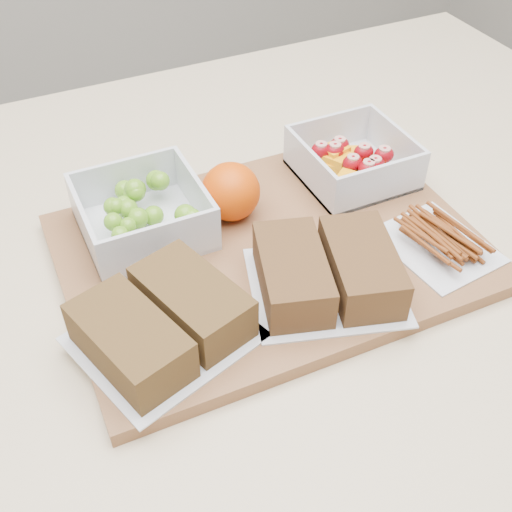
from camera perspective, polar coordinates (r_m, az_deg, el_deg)
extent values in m
cube|color=beige|center=(1.03, -0.55, -19.39)|extent=(1.20, 0.90, 0.90)
cube|color=brown|center=(0.67, 1.35, 0.38)|extent=(0.42, 0.31, 0.02)
cube|color=silver|center=(0.69, -9.85, 2.39)|extent=(0.12, 0.12, 0.00)
cube|color=silver|center=(0.72, -11.54, 6.62)|extent=(0.12, 0.00, 0.05)
cube|color=silver|center=(0.63, -8.43, 0.87)|extent=(0.12, 0.00, 0.05)
cube|color=silver|center=(0.69, -5.33, 5.32)|extent=(0.00, 0.12, 0.05)
cube|color=silver|center=(0.67, -14.98, 2.50)|extent=(0.00, 0.12, 0.05)
sphere|color=#5F991F|center=(0.67, -10.42, 3.34)|extent=(0.02, 0.02, 0.02)
sphere|color=#5F991F|center=(0.66, -12.58, 2.99)|extent=(0.02, 0.02, 0.02)
sphere|color=#5F991F|center=(0.69, -10.62, 5.58)|extent=(0.02, 0.02, 0.02)
sphere|color=#5F991F|center=(0.68, -9.08, 3.56)|extent=(0.02, 0.02, 0.02)
sphere|color=#5F991F|center=(0.68, -12.61, 4.30)|extent=(0.02, 0.02, 0.02)
sphere|color=#5F991F|center=(0.67, -10.69, 3.13)|extent=(0.02, 0.02, 0.02)
sphere|color=#5F991F|center=(0.68, -12.34, 4.34)|extent=(0.02, 0.02, 0.02)
sphere|color=#5F991F|center=(0.65, -6.29, 3.63)|extent=(0.02, 0.02, 0.02)
sphere|color=#5F991F|center=(0.71, -8.87, 6.67)|extent=(0.02, 0.02, 0.02)
sphere|color=#5F991F|center=(0.69, -10.72, 5.86)|extent=(0.02, 0.02, 0.02)
sphere|color=#5F991F|center=(0.65, -11.98, 1.84)|extent=(0.02, 0.02, 0.02)
sphere|color=#5F991F|center=(0.70, -8.51, 6.63)|extent=(0.02, 0.02, 0.02)
sphere|color=#5F991F|center=(0.64, -9.04, 1.76)|extent=(0.02, 0.02, 0.02)
sphere|color=#5F991F|center=(0.70, -11.00, 5.38)|extent=(0.02, 0.02, 0.02)
sphere|color=#5F991F|center=(0.68, -11.31, 4.13)|extent=(0.02, 0.02, 0.02)
sphere|color=#5F991F|center=(0.70, -10.58, 5.87)|extent=(0.02, 0.02, 0.02)
sphere|color=#5F991F|center=(0.65, -5.75, 3.29)|extent=(0.02, 0.02, 0.02)
sphere|color=#5F991F|center=(0.66, -5.40, 2.42)|extent=(0.02, 0.02, 0.02)
sphere|color=#5F991F|center=(0.69, -11.68, 4.54)|extent=(0.02, 0.02, 0.02)
sphere|color=#5F991F|center=(0.66, -11.30, 2.66)|extent=(0.02, 0.02, 0.02)
sphere|color=#5F991F|center=(0.71, -11.57, 5.74)|extent=(0.02, 0.02, 0.02)
cube|color=silver|center=(0.77, 8.47, 7.23)|extent=(0.12, 0.12, 0.00)
cube|color=silver|center=(0.79, 6.45, 10.78)|extent=(0.12, 0.00, 0.05)
cube|color=silver|center=(0.72, 11.06, 6.27)|extent=(0.12, 0.00, 0.05)
cube|color=silver|center=(0.78, 12.26, 9.55)|extent=(0.00, 0.11, 0.05)
cube|color=silver|center=(0.73, 4.79, 7.64)|extent=(0.00, 0.11, 0.05)
cube|color=orange|center=(0.75, 9.58, 7.41)|extent=(0.03, 0.04, 0.01)
cube|color=orange|center=(0.77, 7.11, 8.73)|extent=(0.04, 0.05, 0.01)
cube|color=orange|center=(0.77, 9.04, 8.41)|extent=(0.04, 0.05, 0.01)
cube|color=orange|center=(0.78, 9.31, 8.67)|extent=(0.04, 0.04, 0.01)
cube|color=orange|center=(0.76, 7.09, 8.66)|extent=(0.04, 0.04, 0.01)
cube|color=orange|center=(0.76, 7.03, 9.26)|extent=(0.03, 0.03, 0.01)
cube|color=orange|center=(0.72, 8.46, 6.63)|extent=(0.04, 0.04, 0.01)
cube|color=orange|center=(0.75, 10.54, 7.42)|extent=(0.03, 0.03, 0.01)
cube|color=orange|center=(0.76, 7.41, 8.04)|extent=(0.04, 0.04, 0.01)
ellipsoid|color=maroon|center=(0.76, 9.55, 9.09)|extent=(0.02, 0.02, 0.02)
ellipsoid|color=maroon|center=(0.74, 10.51, 7.96)|extent=(0.02, 0.02, 0.02)
ellipsoid|color=maroon|center=(0.75, 5.78, 9.34)|extent=(0.02, 0.02, 0.02)
ellipsoid|color=maroon|center=(0.76, 11.30, 8.81)|extent=(0.02, 0.02, 0.02)
ellipsoid|color=maroon|center=(0.76, 7.01, 9.27)|extent=(0.02, 0.02, 0.02)
ellipsoid|color=maroon|center=(0.73, 9.95, 7.68)|extent=(0.02, 0.02, 0.02)
ellipsoid|color=maroon|center=(0.74, 8.58, 8.16)|extent=(0.02, 0.02, 0.02)
ellipsoid|color=maroon|center=(0.77, 7.43, 9.73)|extent=(0.02, 0.02, 0.02)
sphere|color=#E54B05|center=(0.68, -2.27, 5.74)|extent=(0.06, 0.06, 0.06)
cube|color=silver|center=(0.58, -8.14, -7.14)|extent=(0.18, 0.17, 0.00)
cube|color=brown|center=(0.55, -11.14, -7.40)|extent=(0.09, 0.12, 0.04)
cube|color=brown|center=(0.58, -5.71, -4.03)|extent=(0.09, 0.12, 0.04)
cube|color=silver|center=(0.62, 6.19, -2.71)|extent=(0.17, 0.16, 0.00)
cube|color=brown|center=(0.60, 3.26, -1.57)|extent=(0.09, 0.12, 0.04)
cube|color=brown|center=(0.61, 9.35, -0.93)|extent=(0.09, 0.12, 0.04)
cube|color=silver|center=(0.69, 15.77, 0.88)|extent=(0.11, 0.12, 0.00)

